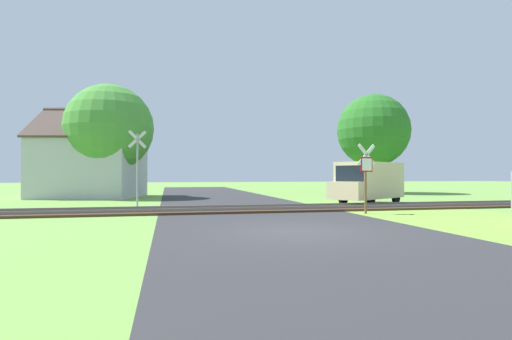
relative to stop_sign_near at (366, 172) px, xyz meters
The scene contains 9 objects.
ground_plane 6.26m from the stop_sign_near, 135.71° to the right, with size 160.00×160.00×0.00m, color #6B9942.
road_asphalt 5.13m from the stop_sign_near, 152.89° to the right, with size 7.76×80.00×0.01m, color #2D2D30.
rail_track 5.17m from the stop_sign_near, 151.57° to the left, with size 60.00×2.60×0.22m.
stop_sign_near is the anchor object (origin of this frame).
crossing_sign_far 10.65m from the stop_sign_near, 150.40° to the left, with size 0.86×0.24×3.74m.
house 20.11m from the stop_sign_near, 130.67° to the left, with size 7.88×7.72×6.32m.
tree_left 18.43m from the stop_sign_near, 130.11° to the left, with size 5.91×5.91×7.74m.
tree_far 19.66m from the stop_sign_near, 60.14° to the left, with size 6.23×6.23×8.56m.
mail_truck 5.48m from the stop_sign_near, 60.63° to the left, with size 5.12×4.23×2.24m.
Camera 1 is at (-3.53, -10.54, 1.56)m, focal length 28.00 mm.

